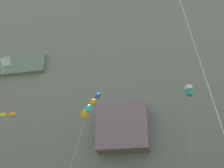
% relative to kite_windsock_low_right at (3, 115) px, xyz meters
% --- Properties ---
extents(cliff_face, '(180.00, 25.00, 62.97)m').
position_rel_kite_windsock_low_right_xyz_m(cliff_face, '(10.76, 34.61, 15.92)').
color(cliff_face, slate).
rests_on(cliff_face, ground).
extents(kite_windsock_low_right, '(4.82, 6.06, 15.88)m').
position_rel_kite_windsock_low_right_xyz_m(kite_windsock_low_right, '(0.00, 0.00, 0.00)').
color(kite_windsock_low_right, orange).
rests_on(kite_windsock_low_right, ground).
extents(kite_box_front_field, '(3.19, 5.31, 21.78)m').
position_rel_kite_windsock_low_right_xyz_m(kite_box_front_field, '(22.27, 8.56, 5.41)').
color(kite_box_front_field, white).
rests_on(kite_box_front_field, ground).
extents(kite_diamond_high_right, '(0.63, 2.81, 28.63)m').
position_rel_kite_windsock_low_right_xyz_m(kite_diamond_high_right, '(-5.31, 5.71, 11.24)').
color(kite_diamond_high_right, white).
rests_on(kite_diamond_high_right, ground).
extents(kite_windsock_low_center, '(3.64, 3.58, 11.97)m').
position_rel_kite_windsock_low_right_xyz_m(kite_windsock_low_center, '(12.78, -8.69, -4.03)').
color(kite_windsock_low_center, orange).
rests_on(kite_windsock_low_center, ground).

